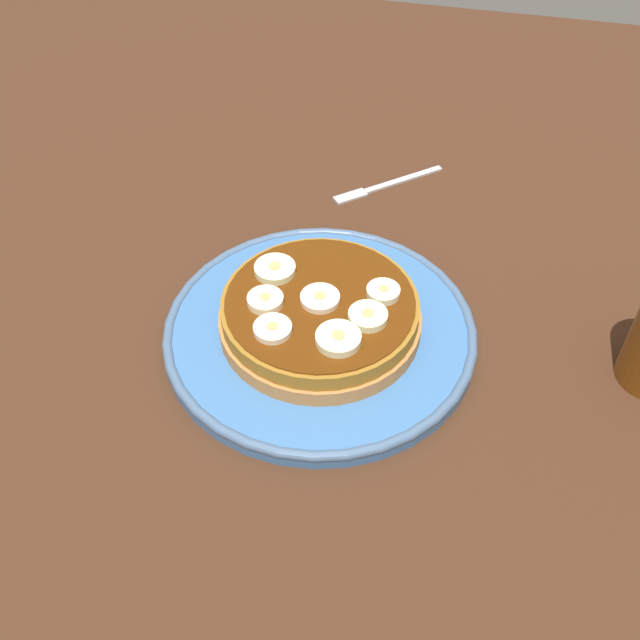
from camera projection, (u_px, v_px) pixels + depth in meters
ground_plane at (320, 349)px, 63.37cm from camera, size 140.00×140.00×3.00cm
plate at (320, 331)px, 61.70cm from camera, size 26.40×26.40×1.53cm
pancake_stack at (317, 313)px, 60.41cm from camera, size 16.83×16.83×3.10cm
banana_slice_0 at (325, 302)px, 58.77cm from camera, size 3.24×3.24×0.76cm
banana_slice_1 at (383, 292)px, 59.46cm from camera, size 2.77×2.77×0.88cm
banana_slice_2 at (275, 270)px, 61.37cm from camera, size 3.51×3.51×0.88cm
banana_slice_3 at (368, 317)px, 57.48cm from camera, size 3.16×3.16×0.93cm
banana_slice_4 at (273, 329)px, 56.63cm from camera, size 3.04×3.04×0.79cm
banana_slice_5 at (338, 339)px, 55.83cm from camera, size 3.56×3.56×0.92cm
banana_slice_6 at (265, 301)px, 58.75cm from camera, size 2.96×2.96×0.92cm
fork at (383, 185)px, 77.19cm from camera, size 10.45×9.27×0.50cm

